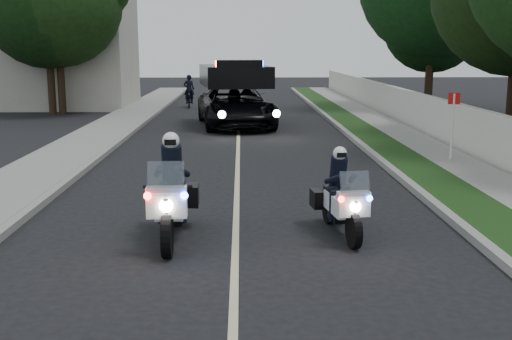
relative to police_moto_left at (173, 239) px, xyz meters
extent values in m
plane|color=black|center=(1.09, -1.29, 0.00)|extent=(120.00, 120.00, 0.00)
cube|color=gray|center=(5.19, 8.71, 0.07)|extent=(0.20, 60.00, 0.15)
cube|color=#193814|center=(5.89, 8.71, 0.08)|extent=(1.20, 60.00, 0.16)
cube|color=gray|center=(7.19, 8.71, 0.08)|extent=(1.40, 60.00, 0.16)
cube|color=beige|center=(8.19, 8.71, 0.75)|extent=(0.22, 60.00, 1.50)
cube|color=gray|center=(-3.01, 8.71, 0.07)|extent=(0.20, 60.00, 0.15)
cube|color=gray|center=(-4.11, 8.71, 0.08)|extent=(2.00, 60.00, 0.16)
cube|color=#A8A396|center=(-8.91, 24.71, 3.50)|extent=(8.00, 6.00, 7.00)
cube|color=#BFB78C|center=(1.09, 8.71, 0.00)|extent=(0.12, 50.00, 0.01)
imported|color=black|center=(0.98, 15.65, 0.00)|extent=(3.62, 6.43, 2.97)
imported|color=black|center=(-1.66, 24.06, 0.00)|extent=(0.80, 1.93, 0.99)
imported|color=black|center=(-1.66, 24.06, 0.00)|extent=(0.59, 0.41, 1.59)
camera|label=1|loc=(1.20, -10.42, 3.28)|focal=43.83mm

